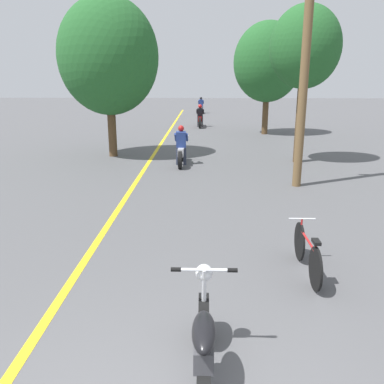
{
  "coord_description": "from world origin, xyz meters",
  "views": [
    {
      "loc": [
        0.32,
        -2.58,
        3.02
      ],
      "look_at": [
        0.1,
        4.9,
        0.9
      ],
      "focal_mm": 38.0,
      "sensor_mm": 36.0,
      "label": 1
    }
  ],
  "objects_px": {
    "roadside_tree_right_near": "(305,48)",
    "motorcycle_rider_lead": "(181,150)",
    "motorcycle_rider_mid": "(200,118)",
    "motorcycle_foreground": "(204,345)",
    "utility_pole": "(305,70)",
    "roadside_tree_right_far": "(268,62)",
    "bicycle_parked": "(307,253)",
    "roadside_tree_left": "(108,57)",
    "motorcycle_rider_far": "(201,107)"
  },
  "relations": [
    {
      "from": "roadside_tree_right_near",
      "to": "motorcycle_rider_lead",
      "type": "bearing_deg",
      "value": -171.88
    },
    {
      "from": "roadside_tree_right_near",
      "to": "motorcycle_rider_mid",
      "type": "xyz_separation_m",
      "value": [
        -3.71,
        10.85,
        -3.44
      ]
    },
    {
      "from": "motorcycle_foreground",
      "to": "utility_pole",
      "type": "bearing_deg",
      "value": 71.3
    },
    {
      "from": "roadside_tree_right_far",
      "to": "motorcycle_foreground",
      "type": "height_order",
      "value": "roadside_tree_right_far"
    },
    {
      "from": "motorcycle_rider_lead",
      "to": "roadside_tree_right_near",
      "type": "bearing_deg",
      "value": 8.12
    },
    {
      "from": "bicycle_parked",
      "to": "utility_pole",
      "type": "bearing_deg",
      "value": 79.27
    },
    {
      "from": "utility_pole",
      "to": "roadside_tree_right_near",
      "type": "xyz_separation_m",
      "value": [
        0.78,
        3.47,
        0.76
      ]
    },
    {
      "from": "motorcycle_rider_lead",
      "to": "bicycle_parked",
      "type": "xyz_separation_m",
      "value": [
        2.45,
        -8.31,
        -0.17
      ]
    },
    {
      "from": "roadside_tree_right_near",
      "to": "motorcycle_rider_mid",
      "type": "bearing_deg",
      "value": 108.85
    },
    {
      "from": "utility_pole",
      "to": "roadside_tree_right_far",
      "type": "bearing_deg",
      "value": 86.6
    },
    {
      "from": "motorcycle_rider_mid",
      "to": "bicycle_parked",
      "type": "relative_size",
      "value": 1.28
    },
    {
      "from": "roadside_tree_left",
      "to": "motorcycle_foreground",
      "type": "distance_m",
      "value": 13.25
    },
    {
      "from": "motorcycle_rider_far",
      "to": "bicycle_parked",
      "type": "bearing_deg",
      "value": -86.33
    },
    {
      "from": "motorcycle_rider_mid",
      "to": "bicycle_parked",
      "type": "xyz_separation_m",
      "value": [
        1.89,
        -19.77,
        -0.18
      ]
    },
    {
      "from": "roadside_tree_right_far",
      "to": "motorcycle_rider_far",
      "type": "bearing_deg",
      "value": 105.28
    },
    {
      "from": "roadside_tree_right_near",
      "to": "roadside_tree_left",
      "type": "relative_size",
      "value": 0.92
    },
    {
      "from": "utility_pole",
      "to": "motorcycle_rider_mid",
      "type": "bearing_deg",
      "value": 101.53
    },
    {
      "from": "roadside_tree_right_far",
      "to": "roadside_tree_left",
      "type": "bearing_deg",
      "value": -135.91
    },
    {
      "from": "roadside_tree_right_near",
      "to": "roadside_tree_right_far",
      "type": "height_order",
      "value": "roadside_tree_right_far"
    },
    {
      "from": "utility_pole",
      "to": "motorcycle_foreground",
      "type": "relative_size",
      "value": 3.14
    },
    {
      "from": "roadside_tree_right_near",
      "to": "roadside_tree_left",
      "type": "height_order",
      "value": "roadside_tree_left"
    },
    {
      "from": "motorcycle_foreground",
      "to": "motorcycle_rider_lead",
      "type": "height_order",
      "value": "motorcycle_rider_lead"
    },
    {
      "from": "utility_pole",
      "to": "motorcycle_rider_far",
      "type": "relative_size",
      "value": 3.1
    },
    {
      "from": "motorcycle_rider_lead",
      "to": "motorcycle_rider_far",
      "type": "relative_size",
      "value": 0.99
    },
    {
      "from": "roadside_tree_right_far",
      "to": "motorcycle_rider_lead",
      "type": "relative_size",
      "value": 2.94
    },
    {
      "from": "roadside_tree_left",
      "to": "bicycle_parked",
      "type": "distance_m",
      "value": 11.69
    },
    {
      "from": "motorcycle_rider_mid",
      "to": "motorcycle_rider_far",
      "type": "height_order",
      "value": "motorcycle_rider_mid"
    },
    {
      "from": "utility_pole",
      "to": "motorcycle_foreground",
      "type": "distance_m",
      "value": 8.77
    },
    {
      "from": "roadside_tree_right_near",
      "to": "motorcycle_rider_far",
      "type": "height_order",
      "value": "roadside_tree_right_near"
    },
    {
      "from": "roadside_tree_right_far",
      "to": "roadside_tree_left",
      "type": "xyz_separation_m",
      "value": [
        -6.93,
        -6.71,
        -0.02
      ]
    },
    {
      "from": "utility_pole",
      "to": "roadside_tree_right_near",
      "type": "height_order",
      "value": "utility_pole"
    },
    {
      "from": "motorcycle_rider_far",
      "to": "bicycle_parked",
      "type": "distance_m",
      "value": 29.87
    },
    {
      "from": "motorcycle_rider_mid",
      "to": "motorcycle_rider_far",
      "type": "relative_size",
      "value": 1.07
    },
    {
      "from": "roadside_tree_right_far",
      "to": "motorcycle_foreground",
      "type": "xyz_separation_m",
      "value": [
        -3.33,
        -19.02,
        -3.36
      ]
    },
    {
      "from": "roadside_tree_right_far",
      "to": "bicycle_parked",
      "type": "xyz_separation_m",
      "value": [
        -1.7,
        -16.6,
        -3.42
      ]
    },
    {
      "from": "motorcycle_rider_mid",
      "to": "motorcycle_rider_far",
      "type": "distance_m",
      "value": 10.03
    },
    {
      "from": "motorcycle_rider_lead",
      "to": "motorcycle_rider_far",
      "type": "xyz_separation_m",
      "value": [
        0.54,
        21.49,
        -0.0
      ]
    },
    {
      "from": "utility_pole",
      "to": "bicycle_parked",
      "type": "xyz_separation_m",
      "value": [
        -1.03,
        -5.45,
        -2.86
      ]
    },
    {
      "from": "motorcycle_foreground",
      "to": "bicycle_parked",
      "type": "relative_size",
      "value": 1.18
    },
    {
      "from": "roadside_tree_right_near",
      "to": "roadside_tree_left",
      "type": "bearing_deg",
      "value": 172.25
    },
    {
      "from": "roadside_tree_right_far",
      "to": "bicycle_parked",
      "type": "bearing_deg",
      "value": -95.84
    },
    {
      "from": "motorcycle_rider_far",
      "to": "motorcycle_rider_lead",
      "type": "bearing_deg",
      "value": -91.43
    },
    {
      "from": "utility_pole",
      "to": "roadside_tree_right_far",
      "type": "xyz_separation_m",
      "value": [
        0.66,
        11.15,
        0.56
      ]
    },
    {
      "from": "motorcycle_foreground",
      "to": "motorcycle_rider_far",
      "type": "distance_m",
      "value": 32.23
    },
    {
      "from": "utility_pole",
      "to": "motorcycle_rider_far",
      "type": "bearing_deg",
      "value": 96.9
    },
    {
      "from": "roadside_tree_left",
      "to": "bicycle_parked",
      "type": "bearing_deg",
      "value": -62.09
    },
    {
      "from": "motorcycle_foreground",
      "to": "motorcycle_rider_lead",
      "type": "bearing_deg",
      "value": 94.34
    },
    {
      "from": "utility_pole",
      "to": "motorcycle_rider_mid",
      "type": "xyz_separation_m",
      "value": [
        -2.92,
        14.32,
        -2.68
      ]
    },
    {
      "from": "roadside_tree_right_far",
      "to": "utility_pole",
      "type": "bearing_deg",
      "value": -93.4
    },
    {
      "from": "roadside_tree_right_near",
      "to": "motorcycle_rider_far",
      "type": "xyz_separation_m",
      "value": [
        -3.73,
        20.88,
        -3.45
      ]
    }
  ]
}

